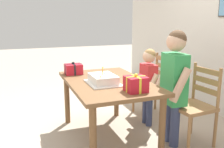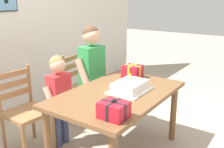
# 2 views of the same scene
# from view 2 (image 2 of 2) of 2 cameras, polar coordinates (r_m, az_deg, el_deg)

# --- Properties ---
(back_wall) EXTENTS (6.40, 0.11, 2.60)m
(back_wall) POSITION_cam_2_polar(r_m,az_deg,el_deg) (3.86, -23.02, 10.04)
(back_wall) COLOR silver
(back_wall) RESTS_ON ground
(dining_table) EXTENTS (1.42, 0.90, 0.72)m
(dining_table) POSITION_cam_2_polar(r_m,az_deg,el_deg) (2.69, 1.24, -5.85)
(dining_table) COLOR brown
(dining_table) RESTS_ON ground
(birthday_cake) EXTENTS (0.44, 0.34, 0.19)m
(birthday_cake) POSITION_cam_2_polar(r_m,az_deg,el_deg) (2.68, 3.96, -2.74)
(birthday_cake) COLOR white
(birthday_cake) RESTS_ON dining_table
(gift_box_red_large) EXTENTS (0.19, 0.22, 0.17)m
(gift_box_red_large) POSITION_cam_2_polar(r_m,az_deg,el_deg) (2.10, 0.37, -7.82)
(gift_box_red_large) COLOR red
(gift_box_red_large) RESTS_ON dining_table
(gift_box_beside_cake) EXTENTS (0.20, 0.21, 0.19)m
(gift_box_beside_cake) POSITION_cam_2_polar(r_m,az_deg,el_deg) (3.11, 4.48, 0.51)
(gift_box_beside_cake) COLOR red
(gift_box_beside_cake) RESTS_ON dining_table
(chair_left) EXTENTS (0.45, 0.45, 0.92)m
(chair_left) POSITION_cam_2_polar(r_m,az_deg,el_deg) (3.01, -18.50, -7.52)
(chair_left) COLOR #996B42
(chair_left) RESTS_ON ground
(chair_right) EXTENTS (0.45, 0.45, 0.92)m
(chair_right) POSITION_cam_2_polar(r_m,az_deg,el_deg) (3.61, -6.58, -2.73)
(chair_right) COLOR #996B42
(chair_right) RESTS_ON ground
(child_older) EXTENTS (0.49, 0.29, 1.32)m
(child_older) POSITION_cam_2_polar(r_m,az_deg,el_deg) (3.30, -4.39, 1.59)
(child_older) COLOR #38426B
(child_older) RESTS_ON ground
(child_younger) EXTENTS (0.38, 0.22, 1.05)m
(child_younger) POSITION_cam_2_polar(r_m,az_deg,el_deg) (2.94, -11.40, -3.93)
(child_younger) COLOR #38426B
(child_younger) RESTS_ON ground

